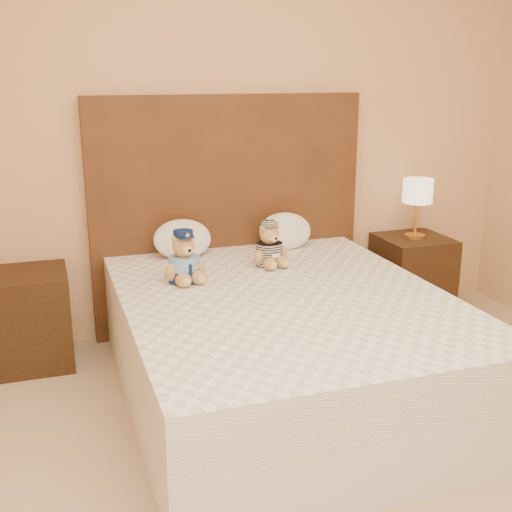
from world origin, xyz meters
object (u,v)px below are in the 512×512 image
Objects in this scene: nightstand_left at (29,319)px; pillow_right at (285,229)px; lamp at (418,194)px; teddy_police at (184,257)px; pillow_left at (182,237)px; nightstand_right at (412,276)px; teddy_prisoner at (269,245)px; bed at (284,345)px.

pillow_right is at bearing 1.09° from nightstand_left.
nightstand_left is 2.56m from lamp.
pillow_left is (0.09, 0.47, -0.02)m from teddy_police.
nightstand_left is at bearing 180.00° from nightstand_right.
lamp is 1.57× the size of teddy_prisoner.
nightstand_right is 1.01m from pillow_right.
nightstand_left is at bearing 138.16° from teddy_police.
teddy_police is (-0.43, 0.36, 0.41)m from bed.
teddy_prisoner reaches higher than bed.
bed is 5.69× the size of pillow_left.
nightstand_right is at bearing -1.08° from pillow_left.
teddy_police is at bearing -148.37° from pillow_right.
pillow_right is (0.66, 0.00, -0.00)m from pillow_left.
teddy_prisoner reaches higher than pillow_right.
teddy_police is 0.54m from teddy_prisoner.
lamp is at bearing 0.00° from nightstand_left.
pillow_right is (-0.93, 0.03, 0.40)m from nightstand_right.
lamp reaches higher than nightstand_right.
bed is at bearing -67.63° from pillow_left.
bed is 7.16× the size of teddy_police.
teddy_prisoner is 0.74× the size of pillow_right.
teddy_prisoner is (-1.16, -0.31, -0.17)m from lamp.
nightstand_left is 2.16× the size of teddy_prisoner.
pillow_right is (-0.93, 0.03, -0.18)m from lamp.
nightstand_right is (1.25, 0.80, -0.00)m from bed.
pillow_left is at bearing 178.92° from nightstand_right.
lamp is (2.50, 0.00, 0.57)m from nightstand_left.
nightstand_right is at bearing -1.85° from pillow_right.
pillow_left is at bearing 1.89° from nightstand_left.
pillow_left is (-1.59, 0.03, 0.40)m from nightstand_right.
bed is 0.64m from teddy_prisoner.
pillow_right is at bearing 43.25° from teddy_prisoner.
bed is at bearing -113.51° from teddy_prisoner.
teddy_police is 1.10× the size of teddy_prisoner.
teddy_police is (-1.68, -0.44, -0.16)m from lamp.
teddy_police is at bearing -165.51° from nightstand_right.
teddy_police is at bearing 139.95° from bed.
nightstand_right is 1.26m from teddy_prisoner.
pillow_right is at bearing 0.00° from pillow_left.
nightstand_right is 1.56× the size of pillow_left.
nightstand_left is at bearing 180.00° from lamp.
nightstand_left is (-1.25, 0.80, -0.00)m from bed.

